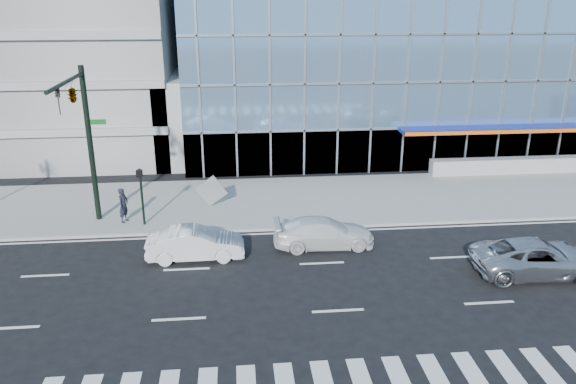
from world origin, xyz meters
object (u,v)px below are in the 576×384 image
Objects in this scene: silver_suv at (537,258)px; pedestrian at (124,205)px; tilted_panel at (212,191)px; ped_signal_post at (141,188)px; white_suv at (324,233)px; white_sedan at (195,244)px; traffic_signal at (78,112)px.

silver_suv is 19.95m from pedestrian.
silver_suv is at bearing -29.23° from tilted_panel.
ped_signal_post is 9.51m from white_suv.
ped_signal_post is at bearing -93.29° from pedestrian.
silver_suv is at bearing -21.26° from ped_signal_post.
pedestrian is (-3.92, 4.37, 0.34)m from white_sedan.
traffic_signal is 1.82× the size of white_sedan.
white_suv is (11.36, -2.77, -5.47)m from traffic_signal.
white_suv is at bearing -83.99° from white_sedan.
tilted_panel reaches higher than white_sedan.
ped_signal_post is 2.31× the size of tilted_panel.
ped_signal_post is 1.64× the size of pedestrian.
tilted_panel is at bearing 58.97° from silver_suv.
white_sedan is 2.39× the size of pedestrian.
pedestrian is at bearing 69.56° from white_suv.
tilted_panel is at bearing 34.41° from ped_signal_post.
traffic_signal is at bearing -171.48° from ped_signal_post.
silver_suv is (17.49, -6.81, -1.38)m from ped_signal_post.
pedestrian is at bearing 154.28° from ped_signal_post.
white_suv is (-8.63, 3.66, -0.06)m from silver_suv.
white_suv is at bearing -87.78° from pedestrian.
traffic_signal reaches higher than ped_signal_post.
white_sedan is at bearing -53.46° from ped_signal_post.
white_suv is 6.04m from white_sedan.
white_sedan is 5.88m from pedestrian.
traffic_signal reaches higher than tilted_panel.
tilted_panel reaches higher than white_suv.
pedestrian reaches higher than tilted_panel.
traffic_signal is 1.67× the size of white_suv.
silver_suv is 2.98× the size of pedestrian.
pedestrian is at bearing 41.05° from white_sedan.
traffic_signal is 8.27m from tilted_panel.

